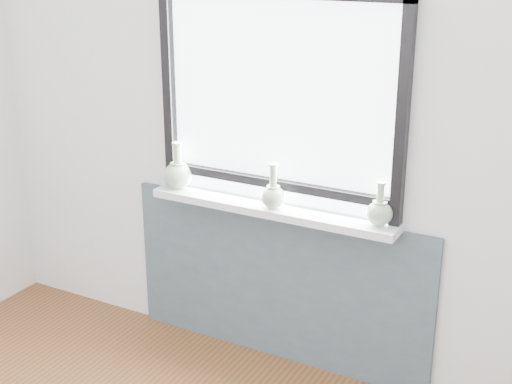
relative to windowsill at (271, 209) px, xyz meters
The scene contains 7 objects.
back_wall 0.43m from the windowsill, 90.00° to the left, with size 3.60×0.02×2.60m, color silver.
apron_panel 0.46m from the windowsill, 90.00° to the left, with size 1.70×0.03×0.86m, color #435660.
windowsill is the anchor object (origin of this frame).
window 0.56m from the windowsill, 90.00° to the left, with size 1.30×0.06×1.05m.
vase_a 0.57m from the windowsill, behind, with size 0.15×0.15×0.25m.
vase_b 0.09m from the windowsill, 47.84° to the right, with size 0.12×0.12×0.23m.
vase_c 0.57m from the windowsill, ahead, with size 0.12×0.12×0.21m.
Camera 1 is at (1.51, -1.26, 2.15)m, focal length 50.00 mm.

